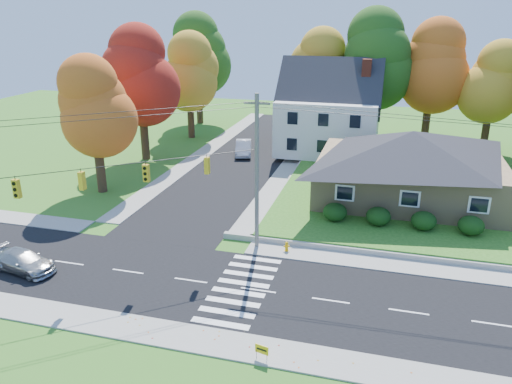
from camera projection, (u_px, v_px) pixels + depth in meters
ground at (258, 290)px, 27.54m from camera, size 120.00×120.00×0.00m
road_main at (258, 290)px, 27.54m from camera, size 90.00×8.00×0.02m
road_cross at (249, 156)px, 53.08m from camera, size 8.00×44.00×0.02m
sidewalk_north at (278, 250)px, 32.06m from camera, size 90.00×2.00×0.08m
sidewalk_south at (230, 345)px, 23.00m from camera, size 90.00×2.00×0.08m
lawn at (465, 186)px, 43.27m from camera, size 30.00×30.00×0.50m
ranch_house at (410, 164)px, 38.94m from camera, size 14.60×10.60×5.40m
colonial_house at (329, 113)px, 51.33m from camera, size 10.40×8.40×9.60m
hedge_row at (401, 218)px, 34.18m from camera, size 10.70×1.70×1.27m
traffic_infrastructure at (262, 195)px, 27.04m from camera, size 38.10×10.66×10.00m
tree_lot_0 at (320, 69)px, 56.00m from camera, size 6.72×6.72×12.51m
tree_lot_1 at (375, 60)px, 53.16m from camera, size 7.84×7.84×14.60m
tree_lot_2 at (433, 66)px, 52.80m from camera, size 7.28×7.28×13.56m
tree_lot_3 at (493, 82)px, 50.86m from camera, size 6.16×6.16×11.47m
tree_west_0 at (94, 108)px, 40.17m from camera, size 6.16×6.16×11.47m
tree_west_1 at (140, 76)px, 49.03m from camera, size 7.28×7.28×13.56m
tree_west_2 at (189, 72)px, 58.07m from camera, size 6.72×6.72×12.51m
tree_west_3 at (198, 54)px, 65.37m from camera, size 7.84×7.84×14.60m
silver_sedan at (23, 261)px, 29.41m from camera, size 4.48×2.48×1.23m
white_car at (243, 148)px, 53.12m from camera, size 2.79×4.89×1.53m
fire_hydrant at (287, 247)px, 31.85m from camera, size 0.40×0.31×0.70m
yard_sign at (262, 350)px, 21.83m from camera, size 0.64×0.17×0.81m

